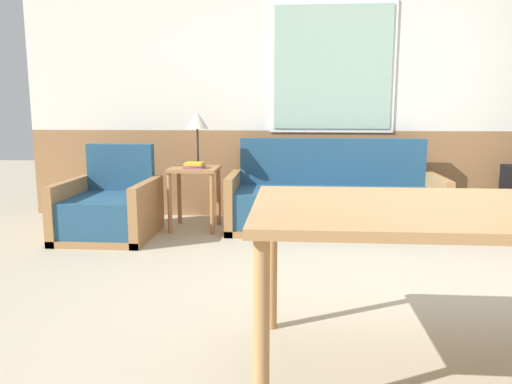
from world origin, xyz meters
name	(u,v)px	position (x,y,z in m)	size (l,w,h in m)	color
ground_plane	(431,321)	(0.00, 0.00, 0.00)	(16.00, 16.00, 0.00)	#B2A58C
wall_back	(368,88)	(-0.02, 2.63, 1.36)	(7.20, 0.09, 2.70)	#996B42
couch	(333,203)	(-0.38, 2.08, 0.25)	(2.00, 0.77, 0.86)	#9E7042
armchair	(110,211)	(-2.42, 1.66, 0.24)	(0.80, 0.84, 0.82)	#9E7042
side_table	(195,180)	(-1.71, 2.01, 0.47)	(0.46, 0.46, 0.60)	#9E7042
table_lamp	(197,122)	(-1.69, 2.09, 1.02)	(0.21, 0.21, 0.53)	#262628
book_stack	(194,165)	(-1.69, 1.94, 0.63)	(0.19, 0.16, 0.06)	#994C84
dining_table	(483,222)	(0.03, -0.55, 0.69)	(1.92, 0.94, 0.76)	#B27F4C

